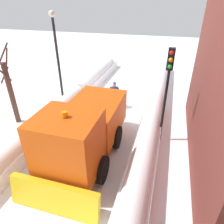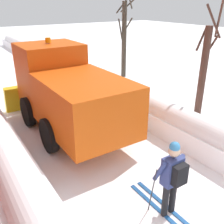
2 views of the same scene
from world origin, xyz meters
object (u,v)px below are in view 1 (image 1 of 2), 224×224
traffic_light_pole (168,81)px  plow_truck (84,130)px  skier (114,93)px  street_lamp (56,48)px  bare_tree_near (11,91)px

traffic_light_pole → plow_truck: bearing=34.8°
plow_truck → skier: plow_truck is taller
street_lamp → skier: bearing=178.4°
traffic_light_pole → bare_tree_near: 8.27m
traffic_light_pole → bare_tree_near: traffic_light_pole is taller
plow_truck → street_lamp: street_lamp is taller
traffic_light_pole → street_lamp: size_ratio=0.80×
traffic_light_pole → bare_tree_near: size_ratio=1.04×
traffic_light_pole → street_lamp: (7.06, -2.98, 0.37)m
bare_tree_near → plow_truck: bearing=161.2°
plow_truck → street_lamp: 6.82m
street_lamp → bare_tree_near: 3.97m
plow_truck → traffic_light_pole: traffic_light_pole is taller
plow_truck → street_lamp: size_ratio=1.04×
plow_truck → bare_tree_near: size_ratio=1.35×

